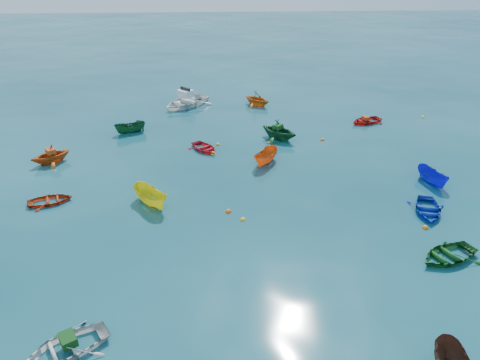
{
  "coord_description": "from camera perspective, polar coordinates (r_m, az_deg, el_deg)",
  "views": [
    {
      "loc": [
        -1.33,
        -20.38,
        13.67
      ],
      "look_at": [
        0.0,
        5.0,
        0.4
      ],
      "focal_mm": 35.0,
      "sensor_mm": 36.0,
      "label": 1
    }
  ],
  "objects": [
    {
      "name": "dinghy_red_nw",
      "position": [
        29.19,
        -22.07,
        -2.58
      ],
      "size": [
        2.88,
        2.43,
        0.51
      ],
      "primitive_type": "imported",
      "rotation": [
        0.0,
        0.0,
        1.88
      ],
      "color": "#B3310E",
      "rests_on": "ground"
    },
    {
      "name": "sampan_orange_n",
      "position": [
        31.78,
        3.16,
        2.05
      ],
      "size": [
        2.32,
        2.87,
        1.06
      ],
      "primitive_type": "imported",
      "rotation": [
        0.0,
        0.0,
        -0.55
      ],
      "color": "orange",
      "rests_on": "ground"
    },
    {
      "name": "buoy_or_d",
      "position": [
        35.96,
        10.02,
        4.79
      ],
      "size": [
        0.3,
        0.3,
        0.3
      ],
      "primitive_type": "sphere",
      "color": "#DA550B",
      "rests_on": "ground"
    },
    {
      "name": "buoy_ye_e",
      "position": [
        43.01,
        21.38,
        7.12
      ],
      "size": [
        0.3,
        0.3,
        0.3
      ],
      "primitive_type": "sphere",
      "color": "yellow",
      "rests_on": "ground"
    },
    {
      "name": "buoy_ye_d",
      "position": [
        33.17,
        -3.31,
        3.18
      ],
      "size": [
        0.38,
        0.38,
        0.38
      ],
      "primitive_type": "sphere",
      "color": "yellow",
      "rests_on": "ground"
    },
    {
      "name": "buoy_ye_c",
      "position": [
        34.64,
        -2.7,
        4.3
      ],
      "size": [
        0.31,
        0.31,
        0.31
      ],
      "primitive_type": "sphere",
      "color": "gold",
      "rests_on": "ground"
    },
    {
      "name": "dinghy_red_ne",
      "position": [
        40.28,
        15.08,
        6.77
      ],
      "size": [
        3.3,
        2.89,
        0.57
      ],
      "primitive_type": "imported",
      "rotation": [
        0.0,
        0.0,
        -1.17
      ],
      "color": "red",
      "rests_on": "ground"
    },
    {
      "name": "dinghy_orange_w",
      "position": [
        34.31,
        -21.93,
        1.98
      ],
      "size": [
        3.41,
        3.33,
        1.37
      ],
      "primitive_type": "imported",
      "rotation": [
        0.0,
        0.0,
        -0.96
      ],
      "color": "#C55012",
      "rests_on": "ground"
    },
    {
      "name": "buoy_or_e",
      "position": [
        34.93,
        3.55,
        4.47
      ],
      "size": [
        0.29,
        0.29,
        0.29
      ],
      "primitive_type": "sphere",
      "color": "#F25D0D",
      "rests_on": "ground"
    },
    {
      "name": "dinghy_red_far",
      "position": [
        33.85,
        -4.34,
        3.67
      ],
      "size": [
        2.91,
        3.09,
        0.52
      ],
      "primitive_type": "imported",
      "rotation": [
        0.0,
        0.0,
        0.61
      ],
      "color": "red",
      "rests_on": "ground"
    },
    {
      "name": "dinghy_green_n",
      "position": [
        35.8,
        4.71,
        5.02
      ],
      "size": [
        4.02,
        3.99,
        1.6
      ],
      "primitive_type": "imported",
      "rotation": [
        0.0,
        0.0,
        0.83
      ],
      "color": "#114B24",
      "rests_on": "ground"
    },
    {
      "name": "buoy_or_c",
      "position": [
        26.18,
        -1.43,
        -3.91
      ],
      "size": [
        0.34,
        0.34,
        0.34
      ],
      "primitive_type": "sphere",
      "color": "#FF580D",
      "rests_on": "ground"
    },
    {
      "name": "buoy_ye_b",
      "position": [
        34.81,
        -21.5,
        2.42
      ],
      "size": [
        0.32,
        0.32,
        0.32
      ],
      "primitive_type": "sphere",
      "color": "yellow",
      "rests_on": "ground"
    },
    {
      "name": "dinghy_white_near",
      "position": [
        19.59,
        -20.29,
        -18.89
      ],
      "size": [
        3.74,
        3.45,
        0.63
      ],
      "primitive_type": "imported",
      "rotation": [
        0.0,
        0.0,
        -1.02
      ],
      "color": "silver",
      "rests_on": "ground"
    },
    {
      "name": "tarp_green_a",
      "position": [
        19.26,
        -20.24,
        -17.78
      ],
      "size": [
        0.85,
        0.91,
        0.35
      ],
      "primitive_type": "cube",
      "rotation": [
        0.0,
        0.0,
        -1.02
      ],
      "color": "#104214",
      "rests_on": "dinghy_white_near"
    },
    {
      "name": "buoy_ye_a",
      "position": [
        25.48,
        0.35,
        -4.87
      ],
      "size": [
        0.29,
        0.29,
        0.29
      ],
      "primitive_type": "sphere",
      "color": "yellow",
      "rests_on": "ground"
    },
    {
      "name": "tarp_orange_b",
      "position": [
        40.08,
        15.04,
        7.31
      ],
      "size": [
        0.62,
        0.69,
        0.27
      ],
      "primitive_type": "cube",
      "rotation": [
        0.0,
        0.0,
        -1.17
      ],
      "color": "#BC3913",
      "rests_on": "dinghy_red_ne"
    },
    {
      "name": "dinghy_green_e",
      "position": [
        24.73,
        23.91,
        -8.74
      ],
      "size": [
        3.69,
        3.23,
        0.64
      ],
      "primitive_type": "imported",
      "rotation": [
        0.0,
        0.0,
        -1.16
      ],
      "color": "#124E19",
      "rests_on": "ground"
    },
    {
      "name": "tarp_orange_a",
      "position": [
        33.99,
        -22.1,
        3.3
      ],
      "size": [
        0.82,
        0.86,
        0.33
      ],
      "primitive_type": "cube",
      "rotation": [
        0.0,
        0.0,
        -0.96
      ],
      "color": "#CF4815",
      "rests_on": "dinghy_orange_w"
    },
    {
      "name": "sampan_blue_far",
      "position": [
        31.54,
        22.28,
        -0.33
      ],
      "size": [
        1.6,
        2.75,
        1.0
      ],
      "primitive_type": "imported",
      "rotation": [
        0.0,
        0.0,
        0.25
      ],
      "color": "#1111D6",
      "rests_on": "ground"
    },
    {
      "name": "sampan_green_far",
      "position": [
        37.86,
        -13.18,
        5.66
      ],
      "size": [
        2.6,
        1.81,
        0.94
      ],
      "primitive_type": "imported",
      "rotation": [
        0.0,
        0.0,
        -1.16
      ],
      "color": "#0F4220",
      "rests_on": "ground"
    },
    {
      "name": "buoy_or_b",
      "position": [
        26.67,
        21.64,
        -5.47
      ],
      "size": [
        0.33,
        0.33,
        0.33
      ],
      "primitive_type": "sphere",
      "color": "orange",
      "rests_on": "ground"
    },
    {
      "name": "tarp_green_b",
      "position": [
        35.49,
        4.64,
        6.51
      ],
      "size": [
        0.85,
        0.86,
        0.33
      ],
      "primitive_type": "cube",
      "rotation": [
        0.0,
        0.0,
        0.83
      ],
      "color": "#134D18",
      "rests_on": "dinghy_green_n"
    },
    {
      "name": "ground",
      "position": [
        24.58,
        0.61,
        -6.23
      ],
      "size": [
        160.0,
        160.0,
        0.0
      ],
      "primitive_type": "plane",
      "color": "#093846",
      "rests_on": "ground"
    },
    {
      "name": "sampan_yellow_mid",
      "position": [
        27.35,
        -10.71,
        -2.95
      ],
      "size": [
        2.7,
        3.02,
        1.14
      ],
      "primitive_type": "imported",
      "rotation": [
        0.0,
        0.0,
        0.66
      ],
      "color": "yellow",
      "rests_on": "ground"
    },
    {
      "name": "motorboat_white",
      "position": [
        43.36,
        -6.57,
        9.01
      ],
      "size": [
        5.77,
        5.83,
        1.59
      ],
      "primitive_type": "imported",
      "rotation": [
        0.0,
        0.0,
        -0.75
      ],
      "color": "white",
      "rests_on": "ground"
    },
    {
      "name": "dinghy_orange_far",
      "position": [
        43.2,
        2.06,
        9.1
      ],
      "size": [
        3.51,
        3.5,
        1.4
      ],
      "primitive_type": "imported",
      "rotation": [
        0.0,
        0.0,
        0.81
      ],
      "color": "#C75F12",
      "rests_on": "ground"
    },
    {
      "name": "dinghy_blue_se",
      "position": [
        28.15,
        21.83,
        -3.68
      ],
      "size": [
        2.8,
        3.35,
        0.6
      ],
      "primitive_type": "imported",
      "rotation": [
        0.0,
        0.0,
        -0.29
      ],
      "color": "#0E28AF",
      "rests_on": "ground"
    }
  ]
}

